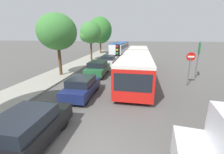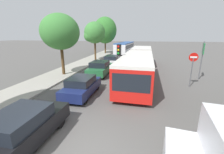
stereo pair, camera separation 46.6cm
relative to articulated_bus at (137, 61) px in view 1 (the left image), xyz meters
The scene contains 13 objects.
kerb_strip_left 9.20m from the articulated_bus, 157.44° to the left, with size 3.20×41.83×0.14m, color #9E998E.
articulated_bus is the anchor object (origin of this frame).
city_bus_rear 19.81m from the articulated_bus, 101.48° to the left, with size 3.47×11.62×2.46m.
queued_car_black 12.91m from the articulated_bus, 108.23° to the right, with size 1.81×4.18×1.45m.
queued_car_navy 8.04m from the articulated_bus, 117.98° to the right, with size 1.70×3.93×1.36m.
queued_car_green 4.34m from the articulated_bus, 161.56° to the right, with size 1.85×4.28×1.48m.
queued_car_white 5.41m from the articulated_bus, 136.11° to the left, with size 1.80×4.17×1.44m.
traffic_light 4.31m from the articulated_bus, 113.31° to the right, with size 0.37×0.39×3.40m.
no_entry_sign 5.58m from the articulated_bus, 39.85° to the right, with size 0.70×0.08×2.82m.
direction_sign_post 5.96m from the articulated_bus, 10.70° to the right, with size 0.40×1.37×3.60m.
tree_left_mid 8.69m from the articulated_bus, 164.11° to the right, with size 3.81×3.81×6.21m.
tree_left_far 10.87m from the articulated_bus, 135.68° to the left, with size 3.34×3.34×6.20m.
tree_left_distant 19.48m from the articulated_bus, 115.29° to the left, with size 5.10×5.10×8.00m.
Camera 1 is at (1.86, -4.05, 4.16)m, focal length 24.00 mm.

